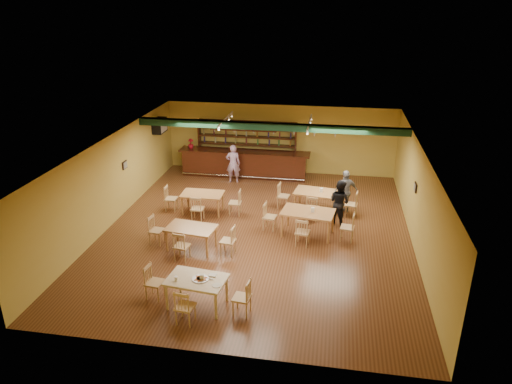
% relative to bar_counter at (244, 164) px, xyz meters
% --- Properties ---
extents(floor, '(12.00, 12.00, 0.00)m').
position_rel_bar_counter_xyz_m(floor, '(1.43, -5.15, -0.56)').
color(floor, '#502D17').
rests_on(floor, ground).
extents(ceiling_beam, '(10.00, 0.30, 0.25)m').
position_rel_bar_counter_xyz_m(ceiling_beam, '(1.43, -2.35, 2.31)').
color(ceiling_beam, black).
rests_on(ceiling_beam, ceiling).
extents(track_rail_left, '(0.05, 2.50, 0.05)m').
position_rel_bar_counter_xyz_m(track_rail_left, '(-0.37, -1.75, 2.38)').
color(track_rail_left, silver).
rests_on(track_rail_left, ceiling).
extents(track_rail_right, '(0.05, 2.50, 0.05)m').
position_rel_bar_counter_xyz_m(track_rail_right, '(2.83, -1.75, 2.38)').
color(track_rail_right, silver).
rests_on(track_rail_right, ceiling).
extents(ac_unit, '(0.34, 0.70, 0.48)m').
position_rel_bar_counter_xyz_m(ac_unit, '(-3.37, -0.95, 1.79)').
color(ac_unit, silver).
rests_on(ac_unit, wall_left).
extents(picture_left, '(0.04, 0.34, 0.28)m').
position_rel_bar_counter_xyz_m(picture_left, '(-3.54, -4.15, 1.14)').
color(picture_left, black).
rests_on(picture_left, wall_left).
extents(picture_right, '(0.04, 0.34, 0.28)m').
position_rel_bar_counter_xyz_m(picture_right, '(6.40, -4.65, 1.14)').
color(picture_right, black).
rests_on(picture_right, wall_right).
extents(bar_counter, '(5.65, 0.85, 1.13)m').
position_rel_bar_counter_xyz_m(bar_counter, '(0.00, 0.00, 0.00)').
color(bar_counter, '#361A0A').
rests_on(bar_counter, ground).
extents(back_bar_hutch, '(4.37, 0.40, 2.28)m').
position_rel_bar_counter_xyz_m(back_bar_hutch, '(0.00, 0.63, 0.57)').
color(back_bar_hutch, '#361A0A').
rests_on(back_bar_hutch, ground).
extents(poinsettia, '(0.31, 0.31, 0.43)m').
position_rel_bar_counter_xyz_m(poinsettia, '(-2.37, 0.00, 0.78)').
color(poinsettia, '#B11020').
rests_on(poinsettia, bar_counter).
extents(dining_table_a, '(1.49, 0.90, 0.74)m').
position_rel_bar_counter_xyz_m(dining_table_a, '(-0.76, -4.01, -0.19)').
color(dining_table_a, '#AD7C3D').
rests_on(dining_table_a, ground).
extents(dining_table_b, '(1.70, 1.17, 0.79)m').
position_rel_bar_counter_xyz_m(dining_table_b, '(3.29, -3.28, -0.17)').
color(dining_table_b, '#AD7C3D').
rests_on(dining_table_b, ground).
extents(dining_table_c, '(1.58, 1.07, 0.74)m').
position_rel_bar_counter_xyz_m(dining_table_c, '(-0.36, -6.70, -0.19)').
color(dining_table_c, '#AD7C3D').
rests_on(dining_table_c, ground).
extents(dining_table_d, '(1.80, 1.23, 0.84)m').
position_rel_bar_counter_xyz_m(dining_table_d, '(3.09, -5.14, -0.15)').
color(dining_table_d, '#AD7C3D').
rests_on(dining_table_d, ground).
extents(near_table, '(1.55, 1.10, 0.78)m').
position_rel_bar_counter_xyz_m(near_table, '(0.63, -9.50, -0.18)').
color(near_table, '#CAAC87').
rests_on(near_table, ground).
extents(pizza_tray, '(0.45, 0.45, 0.01)m').
position_rel_bar_counter_xyz_m(pizza_tray, '(0.73, -9.50, 0.22)').
color(pizza_tray, silver).
rests_on(pizza_tray, near_table).
extents(parmesan_shaker, '(0.08, 0.08, 0.11)m').
position_rel_bar_counter_xyz_m(parmesan_shaker, '(0.16, -9.66, 0.27)').
color(parmesan_shaker, '#EAE5C6').
rests_on(parmesan_shaker, near_table).
extents(napkin_stack, '(0.20, 0.16, 0.03)m').
position_rel_bar_counter_xyz_m(napkin_stack, '(0.99, -9.29, 0.23)').
color(napkin_stack, white).
rests_on(napkin_stack, near_table).
extents(pizza_server, '(0.33, 0.18, 0.00)m').
position_rel_bar_counter_xyz_m(pizza_server, '(0.89, -9.45, 0.23)').
color(pizza_server, silver).
rests_on(pizza_server, pizza_tray).
extents(side_plate, '(0.24, 0.24, 0.01)m').
position_rel_bar_counter_xyz_m(side_plate, '(1.20, -9.71, 0.22)').
color(side_plate, white).
rests_on(side_plate, near_table).
extents(patron_bar, '(0.66, 0.49, 1.64)m').
position_rel_bar_counter_xyz_m(patron_bar, '(-0.32, -0.83, 0.26)').
color(patron_bar, purple).
rests_on(patron_bar, ground).
extents(patron_right_a, '(0.97, 0.94, 1.57)m').
position_rel_bar_counter_xyz_m(patron_right_a, '(4.09, -4.08, 0.22)').
color(patron_right_a, black).
rests_on(patron_right_a, ground).
extents(patron_right_b, '(1.01, 0.78, 1.60)m').
position_rel_bar_counter_xyz_m(patron_right_b, '(4.29, -3.14, 0.23)').
color(patron_right_b, slate).
rests_on(patron_right_b, ground).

